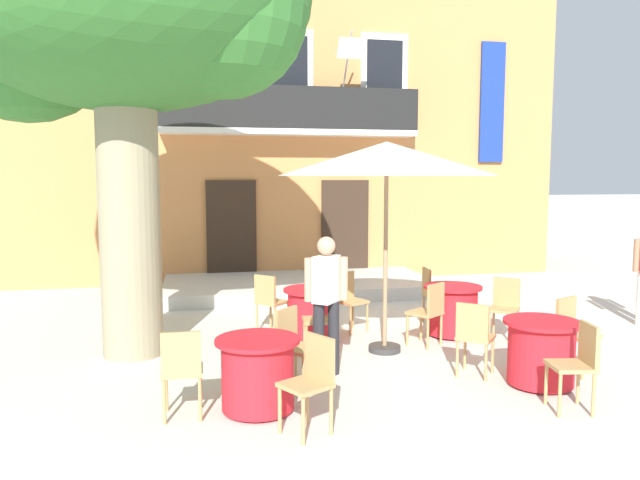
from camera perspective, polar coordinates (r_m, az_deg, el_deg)
ground_plane at (r=9.26m, az=5.75°, el=-8.97°), size 120.00×120.00×0.00m
building_facade at (r=15.71m, az=-4.09°, el=11.00°), size 13.00×5.09×7.50m
entrance_step_platform at (r=12.60m, az=-2.00°, el=-4.32°), size 5.49×2.63×0.25m
plane_tree at (r=8.66m, az=-18.60°, el=19.98°), size 4.98×4.37×6.14m
cafe_table_near_tree at (r=6.34m, az=-5.89°, el=-12.42°), size 0.86×0.86×0.76m
cafe_chair_near_tree_0 at (r=6.91m, az=-2.48°, el=-9.62°), size 0.57×0.57×0.91m
cafe_chair_near_tree_1 at (r=6.21m, az=-12.90°, el=-11.62°), size 0.40×0.40×0.91m
cafe_chair_near_tree_2 at (r=5.78m, az=-0.80°, el=-12.80°), size 0.55×0.55×0.91m
cafe_table_middle at (r=7.47m, az=20.11°, el=-9.89°), size 0.86×0.86×0.76m
cafe_chair_middle_0 at (r=8.08m, az=22.75°, el=-7.78°), size 0.53×0.53×0.91m
cafe_chair_middle_1 at (r=7.50m, az=14.33°, el=-8.56°), size 0.56×0.56×0.91m
cafe_chair_middle_2 at (r=6.80m, az=23.14°, el=-10.39°), size 0.46×0.46×0.91m
cafe_table_front at (r=8.92m, az=-0.66°, el=-6.92°), size 0.86×0.86×0.76m
cafe_chair_front_0 at (r=9.26m, az=-4.80°, el=-5.59°), size 0.57×0.57×0.91m
cafe_chair_front_1 at (r=8.17m, az=0.35°, el=-7.15°), size 0.44×0.44×0.91m
cafe_chair_front_2 at (r=9.41m, az=2.71°, el=-5.39°), size 0.54×0.54×0.91m
cafe_table_far_side at (r=9.36m, az=12.37°, el=-6.44°), size 0.86×0.86×0.76m
cafe_chair_far_side_0 at (r=10.01m, az=10.57°, el=-4.79°), size 0.43×0.43×0.91m
cafe_chair_far_side_1 at (r=8.67m, az=10.26°, el=-6.48°), size 0.56×0.56×0.91m
cafe_chair_far_side_2 at (r=9.26m, az=17.04°, el=-5.84°), size 0.56×0.56×0.91m
cafe_umbrella at (r=8.14m, az=6.30°, el=7.53°), size 2.90×2.90×2.85m
ground_planter_left at (r=12.16m, az=-16.35°, el=-3.53°), size 0.40×0.40×0.75m
pedestrian_near_entrance at (r=7.27m, az=0.59°, el=-5.41°), size 0.53×0.40×1.68m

